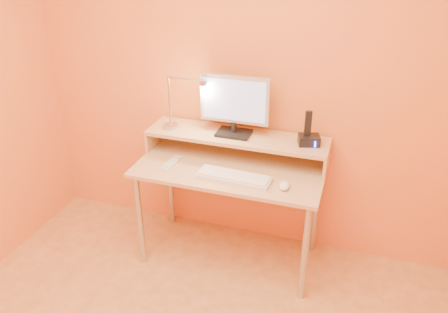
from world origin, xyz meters
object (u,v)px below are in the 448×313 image
(monitor_panel, at_px, (235,99))
(remote_control, at_px, (171,163))
(lamp_base, at_px, (171,126))
(keyboard, at_px, (234,178))
(mouse, at_px, (284,185))
(phone_dock, at_px, (309,140))

(monitor_panel, xyz_separation_m, remote_control, (-0.35, -0.25, -0.39))
(lamp_base, distance_m, remote_control, 0.28)
(keyboard, distance_m, mouse, 0.31)
(monitor_panel, height_order, lamp_base, monitor_panel)
(lamp_base, xyz_separation_m, remote_control, (0.09, -0.21, -0.16))
(monitor_panel, distance_m, mouse, 0.64)
(mouse, bearing_deg, phone_dock, 68.05)
(lamp_base, relative_size, keyboard, 0.22)
(phone_dock, height_order, keyboard, phone_dock)
(phone_dock, relative_size, remote_control, 0.66)
(monitor_panel, xyz_separation_m, lamp_base, (-0.44, -0.04, -0.23))
(lamp_base, height_order, remote_control, lamp_base)
(monitor_panel, relative_size, mouse, 4.22)
(keyboard, bearing_deg, phone_dock, 39.74)
(monitor_panel, distance_m, keyboard, 0.50)
(phone_dock, relative_size, mouse, 1.22)
(keyboard, bearing_deg, mouse, 1.93)
(keyboard, bearing_deg, lamp_base, 156.51)
(mouse, xyz_separation_m, remote_control, (-0.75, 0.06, -0.01))
(keyboard, bearing_deg, monitor_panel, 109.78)
(phone_dock, distance_m, mouse, 0.36)
(monitor_panel, relative_size, phone_dock, 3.46)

